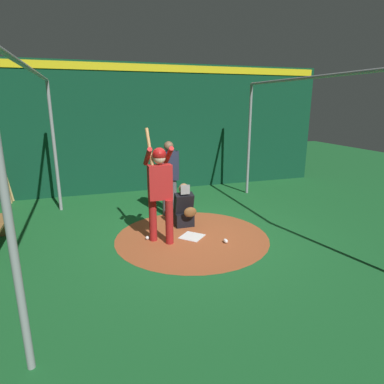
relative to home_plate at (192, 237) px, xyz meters
name	(u,v)px	position (x,y,z in m)	size (l,w,h in m)	color
ground_plane	(192,237)	(0.00, 0.00, -0.01)	(27.19, 27.19, 0.00)	#195B28
dirt_circle	(192,237)	(0.00, 0.00, -0.01)	(3.09, 3.09, 0.01)	#9E4C28
home_plate	(192,237)	(0.00, 0.00, 0.00)	(0.42, 0.42, 0.01)	white
batter	(160,186)	(0.02, -0.64, 1.12)	(0.68, 0.49, 2.18)	maroon
catcher	(184,209)	(-0.67, 0.03, 0.37)	(0.58, 0.40, 0.96)	black
umpire	(169,174)	(-1.51, -0.08, 0.99)	(0.22, 0.49, 1.78)	#4C4C51
back_wall	(150,128)	(-4.04, 0.00, 1.87)	(0.22, 11.19, 3.74)	#0C3D26
cage_frame	(192,127)	(0.00, 0.00, 2.18)	(5.49, 5.33, 3.17)	gray
bat_rack	(6,185)	(-3.80, -4.02, 0.48)	(1.18, 0.20, 1.05)	olive
baseball_0	(225,241)	(0.46, 0.53, 0.03)	(0.07, 0.07, 0.07)	white
baseball_1	(147,238)	(-0.14, -0.89, 0.03)	(0.07, 0.07, 0.07)	white
baseball_2	(226,241)	(0.50, 0.53, 0.03)	(0.07, 0.07, 0.07)	white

